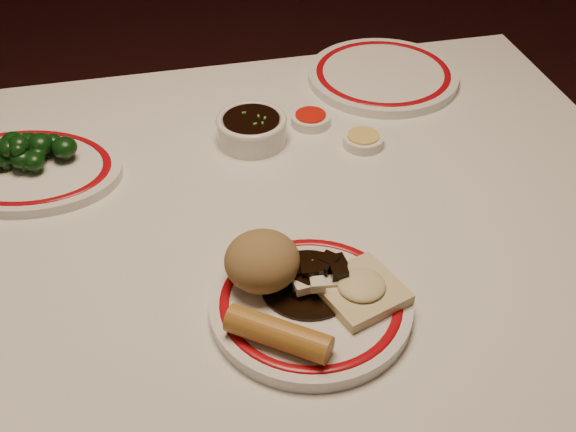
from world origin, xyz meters
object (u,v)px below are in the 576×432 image
(soy_bowl, at_px, (252,130))
(broccoli_pile, at_px, (20,151))
(dining_table, at_px, (248,269))
(spring_roll, at_px, (278,334))
(fried_wonton, at_px, (361,289))
(main_plate, at_px, (311,305))
(stirfry_heap, at_px, (312,277))
(rice_mound, at_px, (262,261))
(broccoli_plate, at_px, (25,169))

(soy_bowl, bearing_deg, broccoli_pile, -179.13)
(dining_table, distance_m, spring_roll, 0.27)
(spring_roll, relative_size, soy_bowl, 1.11)
(spring_roll, relative_size, fried_wonton, 1.06)
(main_plate, height_order, stirfry_heap, stirfry_heap)
(dining_table, relative_size, fried_wonton, 10.54)
(spring_roll, distance_m, soy_bowl, 0.43)
(main_plate, bearing_deg, rice_mound, 137.25)
(dining_table, xyz_separation_m, main_plate, (0.05, -0.18, 0.10))
(rice_mound, xyz_separation_m, spring_roll, (-0.00, -0.10, -0.02))
(broccoli_pile, bearing_deg, rice_mound, -47.31)
(broccoli_pile, bearing_deg, fried_wonton, -42.56)
(soy_bowl, bearing_deg, fried_wonton, -81.01)
(main_plate, bearing_deg, stirfry_heap, 73.81)
(dining_table, height_order, stirfry_heap, stirfry_heap)
(dining_table, bearing_deg, broccoli_pile, 148.20)
(spring_roll, bearing_deg, soy_bowl, 30.10)
(broccoli_plate, relative_size, soy_bowl, 3.18)
(main_plate, xyz_separation_m, rice_mound, (-0.05, 0.05, 0.04))
(spring_roll, bearing_deg, stirfry_heap, 1.02)
(broccoli_pile, relative_size, soy_bowl, 1.46)
(spring_roll, xyz_separation_m, broccoli_pile, (-0.29, 0.42, 0.00))
(broccoli_plate, xyz_separation_m, broccoli_pile, (-0.00, 0.01, 0.03))
(rice_mound, relative_size, broccoli_pile, 0.57)
(soy_bowl, bearing_deg, dining_table, -103.29)
(spring_roll, distance_m, broccoli_pile, 0.51)
(dining_table, distance_m, broccoli_plate, 0.36)
(stirfry_heap, distance_m, soy_bowl, 0.35)
(rice_mound, xyz_separation_m, broccoli_pile, (-0.30, 0.32, -0.01))
(fried_wonton, xyz_separation_m, stirfry_heap, (-0.05, 0.03, 0.00))
(dining_table, xyz_separation_m, broccoli_pile, (-0.30, 0.19, 0.13))
(rice_mound, distance_m, spring_roll, 0.10)
(main_plate, relative_size, spring_roll, 2.48)
(stirfry_heap, height_order, broccoli_pile, broccoli_pile)
(main_plate, xyz_separation_m, spring_roll, (-0.05, -0.06, 0.02))
(rice_mound, relative_size, spring_roll, 0.76)
(broccoli_plate, bearing_deg, broccoli_pile, 97.39)
(spring_roll, height_order, stirfry_heap, spring_roll)
(fried_wonton, xyz_separation_m, broccoli_pile, (-0.40, 0.37, 0.01))
(stirfry_heap, bearing_deg, spring_roll, -125.95)
(spring_roll, height_order, soy_bowl, spring_roll)
(main_plate, distance_m, spring_roll, 0.08)
(spring_roll, xyz_separation_m, soy_bowl, (0.05, 0.43, -0.01))
(dining_table, xyz_separation_m, spring_roll, (-0.01, -0.24, 0.13))
(stirfry_heap, xyz_separation_m, broccoli_pile, (-0.35, 0.34, 0.01))
(spring_roll, bearing_deg, rice_mound, 35.47)
(dining_table, xyz_separation_m, soy_bowl, (0.05, 0.19, 0.11))
(broccoli_plate, distance_m, soy_bowl, 0.34)
(main_plate, height_order, fried_wonton, fried_wonton)
(dining_table, distance_m, rice_mound, 0.20)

